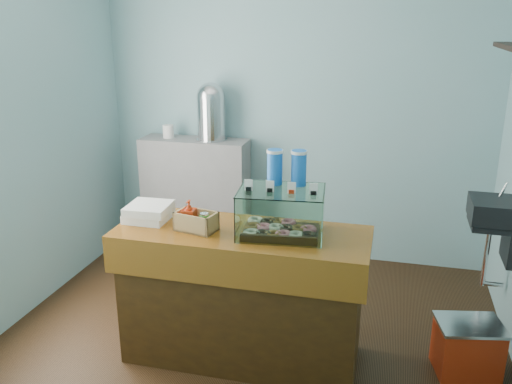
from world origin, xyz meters
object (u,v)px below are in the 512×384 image
(counter, at_px, (242,294))
(display_case, at_px, (281,208))
(coffee_urn, at_px, (211,110))
(red_cooler, at_px, (467,347))

(counter, xyz_separation_m, display_case, (0.24, 0.05, 0.60))
(display_case, relative_size, coffee_urn, 1.07)
(counter, relative_size, display_case, 2.88)
(display_case, bearing_deg, counter, -175.06)
(counter, distance_m, display_case, 0.65)
(coffee_urn, height_order, red_cooler, coffee_urn)
(counter, height_order, coffee_urn, coffee_urn)
(display_case, height_order, red_cooler, display_case)
(display_case, distance_m, red_cooler, 1.49)
(red_cooler, bearing_deg, coffee_urn, 135.16)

